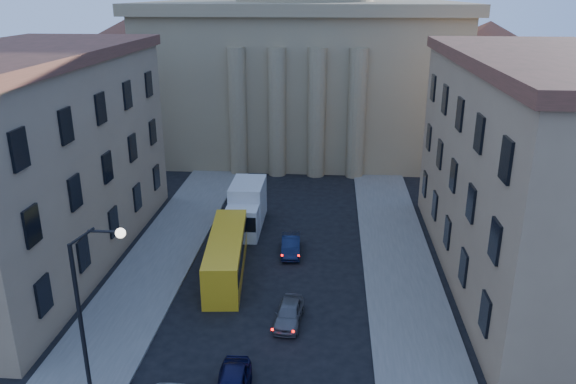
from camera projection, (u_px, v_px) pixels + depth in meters
name	position (u px, v px, depth m)	size (l,w,h in m)	color
sidewalk_left	(140.00, 290.00, 36.07)	(5.00, 60.00, 0.15)	#615E59
sidewalk_right	(407.00, 300.00, 34.81)	(5.00, 60.00, 0.15)	#615E59
church	(304.00, 47.00, 66.59)	(68.02, 28.76, 36.60)	#907B58
building_left	(27.00, 159.00, 37.96)	(11.60, 26.60, 14.70)	tan
building_right	(544.00, 171.00, 35.45)	(11.60, 26.60, 14.70)	tan
street_lamp	(89.00, 300.00, 24.81)	(2.62, 0.44, 8.83)	black
car_right_far	(289.00, 313.00, 32.43)	(1.48, 3.67, 1.25)	#55565B
car_right_distant	(291.00, 245.00, 41.03)	(1.33, 3.82, 1.26)	black
city_bus	(226.00, 254.00, 37.81)	(3.13, 9.93, 2.75)	gold
box_truck	(246.00, 208.00, 45.21)	(2.60, 6.47, 3.55)	silver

